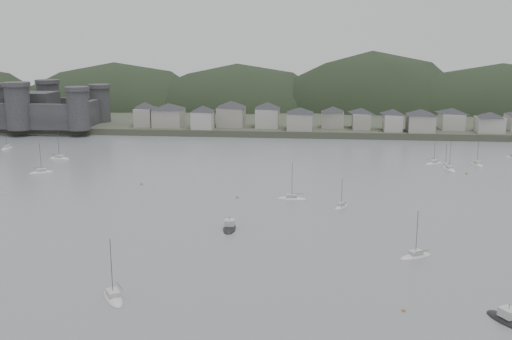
# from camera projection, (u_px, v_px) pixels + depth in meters

# --- Properties ---
(ground) EXTENTS (900.00, 900.00, 0.00)m
(ground) POSITION_uv_depth(u_px,v_px,m) (213.00, 294.00, 104.50)
(ground) COLOR slate
(ground) RESTS_ON ground
(far_shore_land) EXTENTS (900.00, 250.00, 3.00)m
(far_shore_land) POSITION_uv_depth(u_px,v_px,m) (290.00, 105.00, 390.67)
(far_shore_land) COLOR #383D2D
(far_shore_land) RESTS_ON ground
(forested_ridge) EXTENTS (851.55, 103.94, 102.57)m
(forested_ridge) POSITION_uv_depth(u_px,v_px,m) (296.00, 130.00, 368.09)
(forested_ridge) COLOR black
(forested_ridge) RESTS_ON ground
(castle) EXTENTS (66.00, 43.00, 20.00)m
(castle) POSITION_uv_depth(u_px,v_px,m) (34.00, 109.00, 288.77)
(castle) COLOR #303032
(castle) RESTS_ON far_shore_land
(waterfront_town) EXTENTS (451.48, 28.46, 12.92)m
(waterfront_town) POSITION_uv_depth(u_px,v_px,m) (387.00, 117.00, 275.62)
(waterfront_town) COLOR #9E9B90
(waterfront_town) RESTS_ON far_shore_land
(moored_fleet) EXTENTS (235.53, 149.43, 13.45)m
(moored_fleet) POSITION_uv_depth(u_px,v_px,m) (174.00, 197.00, 168.12)
(moored_fleet) COLOR silver
(moored_fleet) RESTS_ON ground
(motor_launch_near) EXTENTS (6.91, 8.69, 3.99)m
(motor_launch_near) POSITION_uv_depth(u_px,v_px,m) (508.00, 320.00, 94.07)
(motor_launch_near) COLOR black
(motor_launch_near) RESTS_ON ground
(motor_launch_far) EXTENTS (3.56, 8.55, 3.99)m
(motor_launch_far) POSITION_uv_depth(u_px,v_px,m) (230.00, 228.00, 140.18)
(motor_launch_far) COLOR black
(motor_launch_far) RESTS_ON ground
(mooring_buoys) EXTENTS (157.22, 107.16, 0.70)m
(mooring_buoys) POSITION_uv_depth(u_px,v_px,m) (282.00, 212.00, 153.30)
(mooring_buoys) COLOR #B66E3C
(mooring_buoys) RESTS_ON ground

